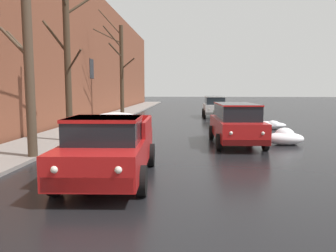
# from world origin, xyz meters

# --- Properties ---
(left_sidewalk_slab) EXTENTS (2.75, 80.00, 0.12)m
(left_sidewalk_slab) POSITION_xyz_m (-6.34, 18.00, 0.06)
(left_sidewalk_slab) COLOR gray
(left_sidewalk_slab) RESTS_ON ground
(brick_townhouse_facade) EXTENTS (0.63, 80.00, 10.89)m
(brick_townhouse_facade) POSITION_xyz_m (-8.21, 17.99, 5.44)
(brick_townhouse_facade) COLOR brown
(brick_townhouse_facade) RESTS_ON ground
(snow_bank_along_left_kerb) EXTENTS (2.72, 1.05, 0.55)m
(snow_bank_along_left_kerb) POSITION_xyz_m (4.93, 19.23, 0.25)
(snow_bank_along_left_kerb) COLOR white
(snow_bank_along_left_kerb) RESTS_ON ground
(snow_bank_mid_block_left) EXTENTS (3.10, 1.44, 0.80)m
(snow_bank_mid_block_left) POSITION_xyz_m (-4.88, 21.73, 0.40)
(snow_bank_mid_block_left) COLOR white
(snow_bank_mid_block_left) RESTS_ON ground
(snow_bank_near_corner_right) EXTENTS (1.66, 0.96, 0.75)m
(snow_bank_near_corner_right) POSITION_xyz_m (4.52, 13.52, 0.31)
(snow_bank_near_corner_right) COLOR white
(snow_bank_near_corner_right) RESTS_ON ground
(snow_bank_far_right_pile) EXTENTS (2.73, 1.35, 0.68)m
(snow_bank_far_right_pile) POSITION_xyz_m (4.74, 28.73, 0.27)
(snow_bank_far_right_pile) COLOR white
(snow_bank_far_right_pile) RESTS_ON ground
(bare_tree_second_along_sidewalk) EXTENTS (1.96, 1.87, 8.05)m
(bare_tree_second_along_sidewalk) POSITION_xyz_m (-5.25, 9.78, 3.82)
(bare_tree_second_along_sidewalk) COLOR #4C3D2D
(bare_tree_second_along_sidewalk) RESTS_ON ground
(bare_tree_mid_block) EXTENTS (2.79, 3.13, 7.08)m
(bare_tree_mid_block) POSITION_xyz_m (-5.14, 13.32, 3.69)
(bare_tree_mid_block) COLOR #423323
(bare_tree_mid_block) RESTS_ON ground
(bare_tree_far_down_block) EXTENTS (3.01, 2.22, 8.60)m
(bare_tree_far_down_block) POSITION_xyz_m (-5.19, 24.95, 3.97)
(bare_tree_far_down_block) COLOR #423323
(bare_tree_far_down_block) RESTS_ON ground
(pickup_truck_red_approaching_near_lane) EXTENTS (2.41, 5.13, 1.76)m
(pickup_truck_red_approaching_near_lane) POSITION_xyz_m (-1.85, 7.37, 0.88)
(pickup_truck_red_approaching_near_lane) COLOR red
(pickup_truck_red_approaching_near_lane) RESTS_ON ground
(suv_red_parked_kerbside_close) EXTENTS (2.18, 4.81, 1.82)m
(suv_red_parked_kerbside_close) POSITION_xyz_m (2.33, 13.40, 0.99)
(suv_red_parked_kerbside_close) COLOR red
(suv_red_parked_kerbside_close) RESTS_ON ground
(sedan_green_parked_kerbside_mid) EXTENTS (1.97, 4.39, 1.42)m
(sedan_green_parked_kerbside_mid) POSITION_xyz_m (2.80, 20.88, 0.75)
(sedan_green_parked_kerbside_mid) COLOR #1E5633
(sedan_green_parked_kerbside_mid) RESTS_ON ground
(suv_white_parked_far_down_block) EXTENTS (2.02, 4.34, 1.82)m
(suv_white_parked_far_down_block) POSITION_xyz_m (2.38, 27.55, 0.99)
(suv_white_parked_far_down_block) COLOR silver
(suv_white_parked_far_down_block) RESTS_ON ground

